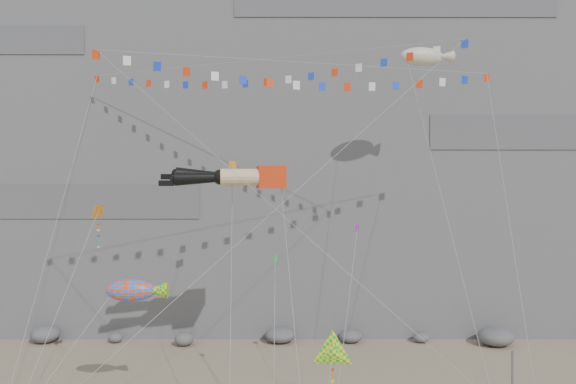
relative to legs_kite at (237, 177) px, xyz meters
The scene contains 12 objects.
cliff 29.37m from the legs_kite, 84.47° to the left, with size 80.00×28.00×50.00m, color slate.
talus_boulders 18.03m from the legs_kite, 77.73° to the left, with size 60.00×3.00×1.20m, color slate, non-canonical shape.
legs_kite is the anchor object (origin of this frame).
flag_banner_upper 10.43m from the legs_kite, 81.15° to the left, with size 27.25×21.10×29.60m.
flag_banner_lower 8.63m from the legs_kite, ahead, with size 25.03×11.06×25.17m.
harlequin_kite 8.78m from the legs_kite, behind, with size 3.23×8.26×13.93m.
fish_windsock 9.40m from the legs_kite, 153.19° to the right, with size 7.21×6.77×10.58m.
delta_kite 13.57m from the legs_kite, 59.40° to the right, with size 2.36×5.06×7.22m.
blimp_windsock 16.92m from the legs_kite, 23.24° to the left, with size 4.42×12.60×25.55m.
small_kite_a 3.51m from the legs_kite, 100.16° to the left, with size 2.01×16.36×21.54m.
small_kite_b 8.37m from the legs_kite, ahead, with size 3.29×11.31×15.28m.
small_kite_c 6.05m from the legs_kite, 37.96° to the right, with size 0.95×10.30×13.11m.
Camera 1 is at (0.55, -30.68, 12.93)m, focal length 35.00 mm.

